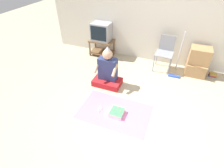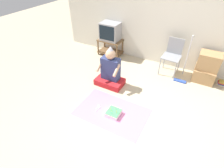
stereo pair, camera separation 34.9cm
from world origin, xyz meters
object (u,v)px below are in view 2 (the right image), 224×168
(tv, at_px, (110,31))
(person_seated, at_px, (110,72))
(cardboard_box_stack, at_px, (206,68))
(folding_chair, at_px, (173,54))
(birthday_cake, at_px, (114,113))
(book_pile, at_px, (222,83))
(dust_mop, at_px, (184,68))

(tv, distance_m, person_seated, 1.51)
(cardboard_box_stack, xyz_separation_m, person_seated, (-1.86, -1.22, -0.00))
(tv, distance_m, folding_chair, 1.79)
(birthday_cake, bearing_deg, cardboard_box_stack, 56.81)
(tv, xyz_separation_m, folding_chair, (1.77, -0.10, -0.19))
(book_pile, height_order, birthday_cake, birthday_cake)
(dust_mop, xyz_separation_m, book_pile, (0.87, 0.24, -0.27))
(book_pile, distance_m, birthday_cake, 2.66)
(cardboard_box_stack, height_order, book_pile, cardboard_box_stack)
(folding_chair, bearing_deg, birthday_cake, -104.97)
(dust_mop, bearing_deg, cardboard_box_stack, 30.10)
(tv, bearing_deg, birthday_cake, -59.31)
(folding_chair, distance_m, cardboard_box_stack, 0.82)
(folding_chair, bearing_deg, dust_mop, -33.07)
(person_seated, bearing_deg, cardboard_box_stack, 33.19)
(book_pile, height_order, person_seated, person_seated)
(tv, bearing_deg, dust_mop, -8.64)
(cardboard_box_stack, bearing_deg, dust_mop, -149.90)
(cardboard_box_stack, xyz_separation_m, dust_mop, (-0.45, -0.26, 0.00))
(tv, xyz_separation_m, dust_mop, (2.12, -0.32, -0.37))
(tv, distance_m, dust_mop, 2.17)
(book_pile, bearing_deg, folding_chair, -179.19)
(birthday_cake, bearing_deg, book_pile, 49.08)
(folding_chair, relative_size, person_seated, 0.92)
(cardboard_box_stack, relative_size, book_pile, 3.62)
(folding_chair, distance_m, birthday_cake, 2.11)
(tv, height_order, dust_mop, dust_mop)
(tv, distance_m, cardboard_box_stack, 2.60)
(dust_mop, bearing_deg, book_pile, 15.47)
(tv, relative_size, birthday_cake, 2.06)
(cardboard_box_stack, height_order, birthday_cake, cardboard_box_stack)
(tv, height_order, birthday_cake, tv)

